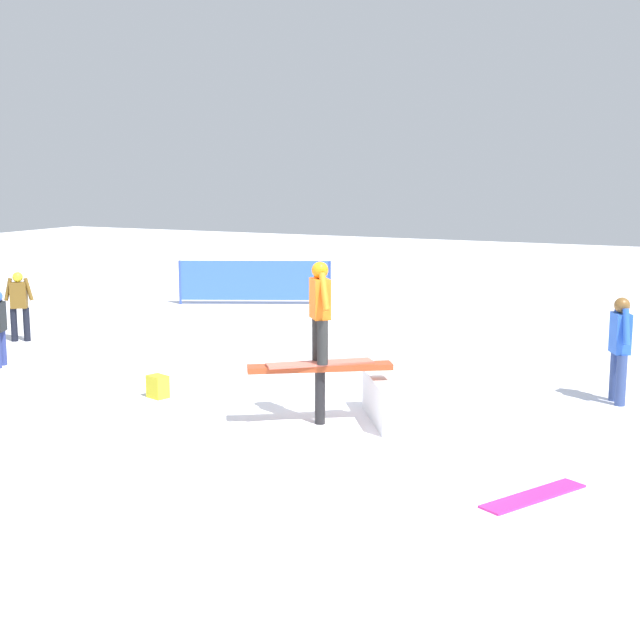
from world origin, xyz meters
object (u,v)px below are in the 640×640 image
at_px(backpack_on_snow, 158,387).
at_px(rail_feature, 320,375).
at_px(main_rider_on_rail, 320,314).
at_px(bystander_blue, 620,344).
at_px(loose_snowboard_magenta, 534,496).
at_px(bystander_brown, 19,303).

bearing_deg(backpack_on_snow, rail_feature, 13.74).
bearing_deg(main_rider_on_rail, bystander_blue, 179.11).
bearing_deg(rail_feature, backpack_on_snow, -36.90).
distance_m(bystander_blue, loose_snowboard_magenta, 4.40).
xyz_separation_m(main_rider_on_rail, bystander_brown, (7.82, -2.63, -0.72)).
distance_m(main_rider_on_rail, bystander_blue, 4.52).
bearing_deg(main_rider_on_rail, bystander_brown, -58.70).
bearing_deg(backpack_on_snow, loose_snowboard_magenta, 2.04).
bearing_deg(main_rider_on_rail, rail_feature, 0.00).
bearing_deg(bystander_brown, rail_feature, -50.32).
bearing_deg(bystander_blue, backpack_on_snow, -92.90).
bearing_deg(bystander_brown, loose_snowboard_magenta, -52.20).
relative_size(bystander_brown, bystander_blue, 0.88).
height_order(rail_feature, loose_snowboard_magenta, rail_feature).
relative_size(rail_feature, backpack_on_snow, 5.24).
height_order(bystander_blue, backpack_on_snow, bystander_blue).
bearing_deg(main_rider_on_rail, backpack_on_snow, -44.04).
relative_size(rail_feature, loose_snowboard_magenta, 1.29).
xyz_separation_m(main_rider_on_rail, loose_snowboard_magenta, (-3.19, 1.48, -1.49)).
relative_size(main_rider_on_rail, bystander_blue, 0.88).
bearing_deg(bystander_blue, loose_snowboard_magenta, -29.50).
height_order(bystander_brown, backpack_on_snow, bystander_brown).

